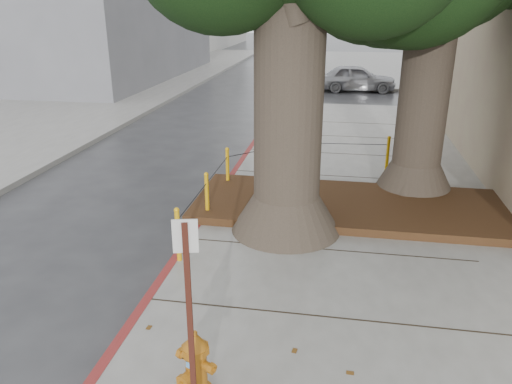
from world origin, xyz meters
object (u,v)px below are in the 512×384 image
car_silver (356,78)px  car_dark (96,78)px  signpost (190,317)px  fire_hydrant (196,365)px

car_silver → car_dark: bearing=92.1°
car_silver → signpost: bearing=170.1°
fire_hydrant → car_dark: bearing=143.3°
fire_hydrant → car_silver: (1.96, 21.54, 0.11)m
signpost → car_dark: signpost is taller
car_silver → fire_hydrant: bearing=169.8°
fire_hydrant → car_dark: car_dark is taller
fire_hydrant → signpost: signpost is taller
car_silver → car_dark: size_ratio=1.00×
car_silver → car_dark: (-13.09, -1.64, -0.10)m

